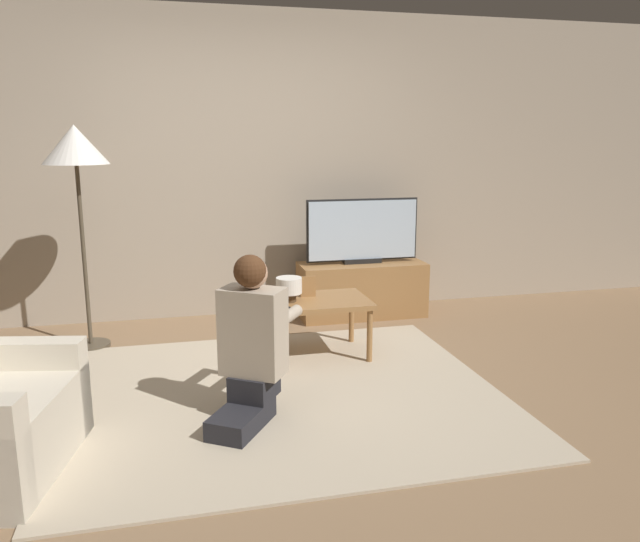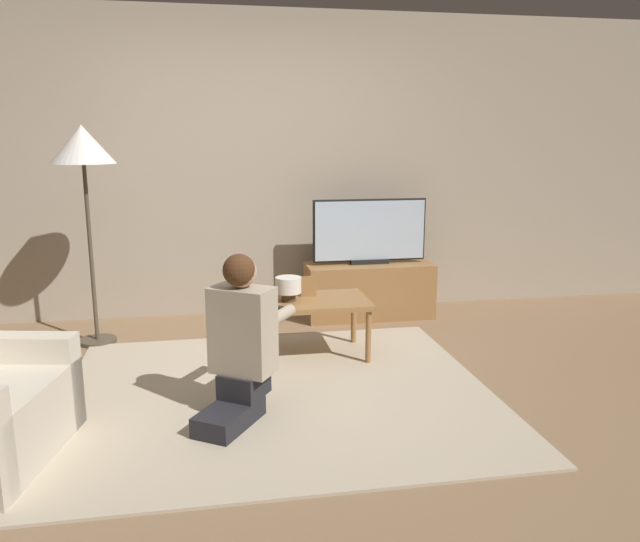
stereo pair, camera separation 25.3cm
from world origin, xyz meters
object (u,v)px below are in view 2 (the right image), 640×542
at_px(tv, 370,231).
at_px(coffee_table, 316,306).
at_px(person_kneeling, 241,339).
at_px(floor_lamp, 83,154).
at_px(table_lamp, 288,287).

relative_size(tv, coffee_table, 1.34).
relative_size(coffee_table, person_kneeling, 0.80).
bearing_deg(coffee_table, floor_lamp, 159.40).
relative_size(tv, person_kneeling, 1.07).
distance_m(floor_lamp, table_lamp, 1.77).
bearing_deg(floor_lamp, person_kneeling, -55.77).
bearing_deg(coffee_table, person_kneeling, -122.36).
xyz_separation_m(person_kneeling, table_lamp, (0.38, 0.89, 0.07)).
bearing_deg(tv, table_lamp, -131.19).
distance_m(coffee_table, table_lamp, 0.25).
bearing_deg(table_lamp, floor_lamp, 156.38).
bearing_deg(person_kneeling, floor_lamp, -22.48).
distance_m(tv, table_lamp, 1.28).
bearing_deg(person_kneeling, coffee_table, -89.07).
xyz_separation_m(floor_lamp, table_lamp, (1.40, -0.61, -0.90)).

